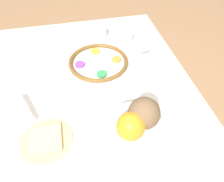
{
  "coord_description": "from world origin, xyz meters",
  "views": [
    {
      "loc": [
        0.72,
        -0.05,
        1.44
      ],
      "look_at": [
        0.09,
        0.09,
        0.76
      ],
      "focal_mm": 35.0,
      "sensor_mm": 36.0,
      "label": 1
    }
  ],
  "objects_px": {
    "orange_fruit": "(131,126)",
    "seder_plate": "(98,62)",
    "coconut": "(144,113)",
    "bread_plate": "(46,140)",
    "napkin_roll": "(25,108)",
    "cup_mid": "(100,33)",
    "cup_near": "(126,37)",
    "fruit_stand": "(132,129)",
    "wine_glass": "(144,44)"
  },
  "relations": [
    {
      "from": "bread_plate",
      "to": "cup_mid",
      "type": "xyz_separation_m",
      "value": [
        -0.64,
        0.32,
        0.02
      ]
    },
    {
      "from": "napkin_roll",
      "to": "cup_mid",
      "type": "height_order",
      "value": "cup_mid"
    },
    {
      "from": "wine_glass",
      "to": "cup_near",
      "type": "bearing_deg",
      "value": -164.03
    },
    {
      "from": "fruit_stand",
      "to": "cup_mid",
      "type": "bearing_deg",
      "value": 178.57
    },
    {
      "from": "wine_glass",
      "to": "bread_plate",
      "type": "bearing_deg",
      "value": -51.07
    },
    {
      "from": "wine_glass",
      "to": "orange_fruit",
      "type": "bearing_deg",
      "value": -22.95
    },
    {
      "from": "cup_mid",
      "to": "fruit_stand",
      "type": "bearing_deg",
      "value": -1.43
    },
    {
      "from": "seder_plate",
      "to": "cup_near",
      "type": "height_order",
      "value": "cup_near"
    },
    {
      "from": "napkin_roll",
      "to": "cup_mid",
      "type": "relative_size",
      "value": 2.12
    },
    {
      "from": "seder_plate",
      "to": "coconut",
      "type": "distance_m",
      "value": 0.5
    },
    {
      "from": "seder_plate",
      "to": "orange_fruit",
      "type": "bearing_deg",
      "value": 2.17
    },
    {
      "from": "bread_plate",
      "to": "napkin_roll",
      "type": "height_order",
      "value": "napkin_roll"
    },
    {
      "from": "seder_plate",
      "to": "cup_near",
      "type": "distance_m",
      "value": 0.25
    },
    {
      "from": "wine_glass",
      "to": "cup_mid",
      "type": "relative_size",
      "value": 1.75
    },
    {
      "from": "bread_plate",
      "to": "cup_near",
      "type": "relative_size",
      "value": 2.74
    },
    {
      "from": "orange_fruit",
      "to": "coconut",
      "type": "height_order",
      "value": "coconut"
    },
    {
      "from": "fruit_stand",
      "to": "orange_fruit",
      "type": "xyz_separation_m",
      "value": [
        0.03,
        -0.02,
        0.07
      ]
    },
    {
      "from": "coconut",
      "to": "cup_near",
      "type": "height_order",
      "value": "coconut"
    },
    {
      "from": "orange_fruit",
      "to": "wine_glass",
      "type": "bearing_deg",
      "value": 157.05
    },
    {
      "from": "orange_fruit",
      "to": "coconut",
      "type": "bearing_deg",
      "value": 122.37
    },
    {
      "from": "wine_glass",
      "to": "cup_near",
      "type": "height_order",
      "value": "wine_glass"
    },
    {
      "from": "seder_plate",
      "to": "wine_glass",
      "type": "height_order",
      "value": "wine_glass"
    },
    {
      "from": "orange_fruit",
      "to": "cup_mid",
      "type": "distance_m",
      "value": 0.76
    },
    {
      "from": "fruit_stand",
      "to": "coconut",
      "type": "height_order",
      "value": "coconut"
    },
    {
      "from": "orange_fruit",
      "to": "napkin_roll",
      "type": "distance_m",
      "value": 0.48
    },
    {
      "from": "bread_plate",
      "to": "orange_fruit",
      "type": "bearing_deg",
      "value": 69.74
    },
    {
      "from": "orange_fruit",
      "to": "cup_near",
      "type": "distance_m",
      "value": 0.7
    },
    {
      "from": "orange_fruit",
      "to": "napkin_roll",
      "type": "height_order",
      "value": "orange_fruit"
    },
    {
      "from": "fruit_stand",
      "to": "cup_near",
      "type": "xyz_separation_m",
      "value": [
        -0.63,
        0.15,
        -0.06
      ]
    },
    {
      "from": "seder_plate",
      "to": "cup_near",
      "type": "bearing_deg",
      "value": 130.7
    },
    {
      "from": "cup_near",
      "to": "fruit_stand",
      "type": "bearing_deg",
      "value": -13.55
    },
    {
      "from": "cup_near",
      "to": "cup_mid",
      "type": "xyz_separation_m",
      "value": [
        -0.08,
        -0.14,
        0.0
      ]
    },
    {
      "from": "wine_glass",
      "to": "orange_fruit",
      "type": "relative_size",
      "value": 1.35
    },
    {
      "from": "fruit_stand",
      "to": "orange_fruit",
      "type": "height_order",
      "value": "orange_fruit"
    },
    {
      "from": "orange_fruit",
      "to": "cup_mid",
      "type": "xyz_separation_m",
      "value": [
        -0.75,
        0.04,
        -0.12
      ]
    },
    {
      "from": "orange_fruit",
      "to": "coconut",
      "type": "xyz_separation_m",
      "value": [
        -0.03,
        0.05,
        0.01
      ]
    },
    {
      "from": "wine_glass",
      "to": "cup_near",
      "type": "relative_size",
      "value": 1.75
    },
    {
      "from": "fruit_stand",
      "to": "bread_plate",
      "type": "height_order",
      "value": "fruit_stand"
    },
    {
      "from": "napkin_roll",
      "to": "cup_mid",
      "type": "bearing_deg",
      "value": 139.83
    },
    {
      "from": "seder_plate",
      "to": "cup_mid",
      "type": "height_order",
      "value": "cup_mid"
    },
    {
      "from": "fruit_stand",
      "to": "cup_mid",
      "type": "xyz_separation_m",
      "value": [
        -0.72,
        0.02,
        -0.06
      ]
    },
    {
      "from": "seder_plate",
      "to": "coconut",
      "type": "relative_size",
      "value": 2.86
    },
    {
      "from": "napkin_roll",
      "to": "seder_plate",
      "type": "bearing_deg",
      "value": 123.81
    },
    {
      "from": "coconut",
      "to": "cup_mid",
      "type": "bearing_deg",
      "value": -178.64
    },
    {
      "from": "fruit_stand",
      "to": "cup_near",
      "type": "bearing_deg",
      "value": 166.45
    },
    {
      "from": "wine_glass",
      "to": "coconut",
      "type": "xyz_separation_m",
      "value": [
        0.48,
        -0.16,
        0.08
      ]
    },
    {
      "from": "wine_glass",
      "to": "napkin_roll",
      "type": "relative_size",
      "value": 0.83
    },
    {
      "from": "orange_fruit",
      "to": "seder_plate",
      "type": "bearing_deg",
      "value": -177.83
    },
    {
      "from": "bread_plate",
      "to": "cup_near",
      "type": "distance_m",
      "value": 0.72
    },
    {
      "from": "coconut",
      "to": "cup_near",
      "type": "bearing_deg",
      "value": 169.41
    }
  ]
}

